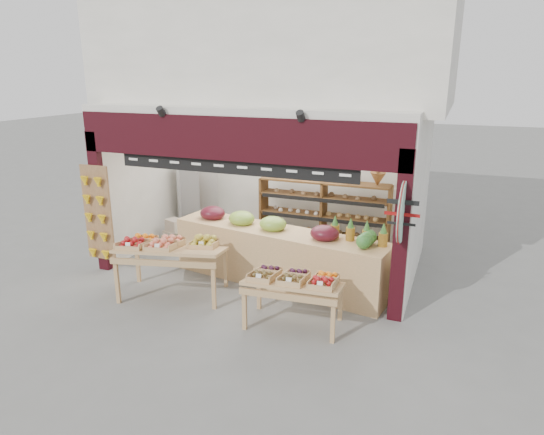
{
  "coord_description": "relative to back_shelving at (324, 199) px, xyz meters",
  "views": [
    {
      "loc": [
        3.44,
        -8.01,
        3.67
      ],
      "look_at": [
        0.38,
        -0.2,
        1.14
      ],
      "focal_mm": 32.0,
      "sensor_mm": 36.0,
      "label": 1
    }
  ],
  "objects": [
    {
      "name": "display_table_right",
      "position": [
        0.5,
        -3.39,
        -0.37
      ],
      "size": [
        1.49,
        0.91,
        0.93
      ],
      "color": "tan",
      "rests_on": "ground"
    },
    {
      "name": "back_shelving",
      "position": [
        0.0,
        0.0,
        0.0
      ],
      "size": [
        2.8,
        0.46,
        1.75
      ],
      "color": "brown",
      "rests_on": "ground"
    },
    {
      "name": "mid_counter",
      "position": [
        -0.27,
        -2.06,
        -0.55
      ],
      "size": [
        4.07,
        1.42,
        1.23
      ],
      "color": "tan",
      "rests_on": "ground"
    },
    {
      "name": "shop_structure",
      "position": [
        -0.85,
        0.01,
        2.82
      ],
      "size": [
        6.36,
        5.12,
        5.4
      ],
      "color": "white",
      "rests_on": "ground"
    },
    {
      "name": "ground",
      "position": [
        -0.85,
        -1.61,
        -1.1
      ],
      "size": [
        60.0,
        60.0,
        0.0
      ],
      "primitive_type": "plane",
      "color": "slate",
      "rests_on": "ground"
    },
    {
      "name": "cardboard_stack",
      "position": [
        -2.86,
        -1.07,
        -0.88
      ],
      "size": [
        1.04,
        0.74,
        0.59
      ],
      "color": "beige",
      "rests_on": "ground"
    },
    {
      "name": "refrigerator",
      "position": [
        -2.93,
        -0.19,
        -0.25
      ],
      "size": [
        0.77,
        0.77,
        1.69
      ],
      "primitive_type": "cube",
      "rotation": [
        0.0,
        0.0,
        -0.2
      ],
      "color": "#B3B5BA",
      "rests_on": "ground"
    },
    {
      "name": "gift_sign",
      "position": [
        1.9,
        -2.75,
        0.65
      ],
      "size": [
        0.04,
        0.93,
        0.92
      ],
      "color": "silver",
      "rests_on": "ground"
    },
    {
      "name": "banana_board",
      "position": [
        -3.58,
        -2.78,
        0.02
      ],
      "size": [
        0.6,
        0.15,
        1.8
      ],
      "color": "#996F45",
      "rests_on": "ground"
    },
    {
      "name": "watermelon_pile",
      "position": [
        1.08,
        -2.01,
        -0.91
      ],
      "size": [
        0.73,
        0.68,
        0.52
      ],
      "color": "#1A501D",
      "rests_on": "ground"
    },
    {
      "name": "display_table_left",
      "position": [
        -1.86,
        -3.16,
        -0.24
      ],
      "size": [
        1.92,
        1.36,
        1.09
      ],
      "color": "tan",
      "rests_on": "ground"
    }
  ]
}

